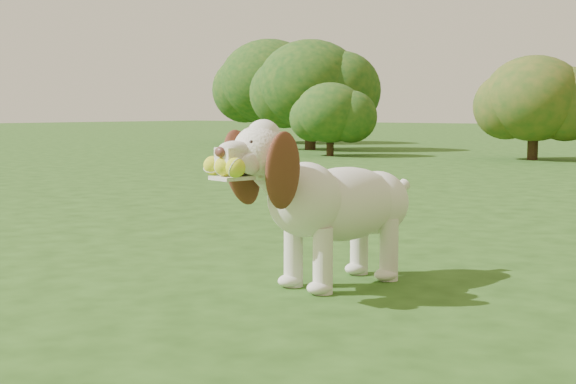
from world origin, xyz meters
The scene contains 6 objects.
ground centered at (0.00, 0.00, 0.00)m, with size 80.00×80.00×0.00m, color #214112.
dog centered at (0.27, 0.19, 0.37)m, with size 0.49×1.08×0.70m.
shrub_a centered at (-5.33, 8.13, 0.70)m, with size 1.15×1.15×1.19m.
shrub_b centered at (-2.33, 9.12, 0.91)m, with size 1.50×1.50×1.55m.
shrub_g centered at (-9.49, 11.62, 1.38)m, with size 2.27×2.27×2.35m.
shrub_e centered at (-6.80, 9.57, 1.21)m, with size 1.98×1.98×2.05m.
Camera 1 is at (2.19, -2.52, 0.74)m, focal length 50.00 mm.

